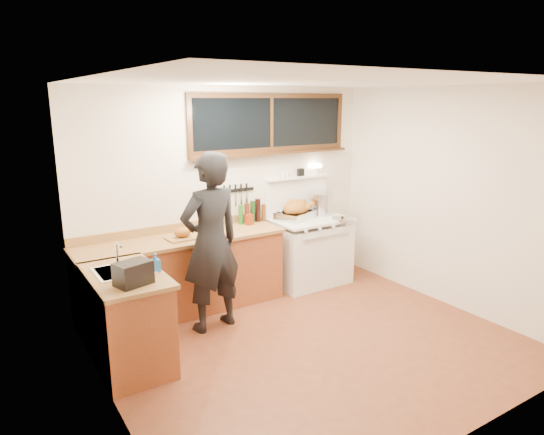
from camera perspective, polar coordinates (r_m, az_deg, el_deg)
ground_plane at (r=5.18m, az=4.75°, el=-14.56°), size 4.00×3.50×0.02m
room_shell at (r=4.63m, az=5.16°, el=3.83°), size 4.10×3.60×2.65m
counter_back at (r=5.79m, az=-10.41°, el=-6.59°), size 2.44×0.64×1.00m
counter_left at (r=4.80m, az=-16.69°, el=-11.36°), size 0.64×1.09×0.90m
sink_unit at (r=4.73m, az=-17.05°, el=-6.62°), size 0.50×0.45×0.37m
vintage_stove at (r=6.60m, az=4.35°, el=-3.74°), size 1.02×0.74×1.58m
back_window at (r=6.33m, az=-0.04°, el=10.30°), size 2.32×0.13×0.77m
left_doorway at (r=3.44m, az=-16.57°, el=-10.08°), size 0.02×1.04×2.17m
knife_strip at (r=6.17m, az=-4.16°, el=3.13°), size 0.46×0.03×0.28m
man at (r=5.17m, az=-7.21°, el=-2.96°), size 0.76×0.56×1.93m
soap_bottle at (r=4.59m, az=-13.56°, el=-5.15°), size 0.08×0.08×0.17m
toaster at (r=4.32m, az=-16.02°, el=-6.33°), size 0.34×0.28×0.20m
cutting_board at (r=5.59m, az=-10.44°, el=-1.97°), size 0.37×0.28×0.13m
roast_turkey at (r=6.42m, az=2.80°, el=0.77°), size 0.59×0.52×0.26m
stockpot at (r=6.69m, az=5.81°, el=1.65°), size 0.42×0.42×0.30m
saucepan at (r=6.59m, az=2.99°, el=0.76°), size 0.18×0.30×0.13m
pot_lid at (r=6.46m, az=8.27°, el=-0.13°), size 0.35×0.35×0.04m
coffee_tin at (r=6.12m, az=-2.71°, el=-0.24°), size 0.10×0.08×0.14m
pitcher at (r=6.01m, az=-7.30°, el=-0.41°), size 0.11×0.11×0.17m
bottle_cluster at (r=6.22m, az=-2.33°, el=0.63°), size 0.40×0.07×0.30m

